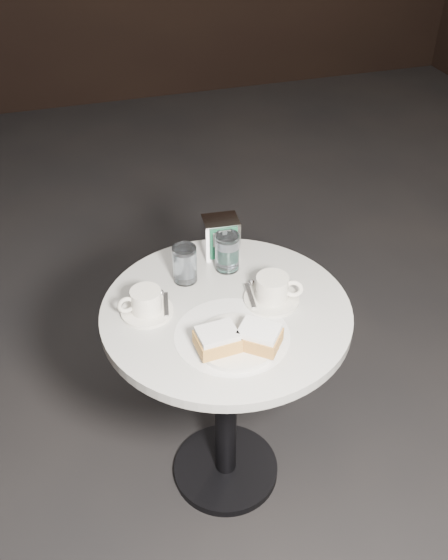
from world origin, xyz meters
TOP-DOWN VIEW (x-y plane):
  - ground at (0.00, 0.00)m, footprint 7.00×7.00m
  - cafe_table at (0.00, 0.00)m, footprint 0.70×0.70m
  - sugar_spill at (-0.02, -0.11)m, footprint 0.36×0.36m
  - beignet_plate at (-0.02, -0.16)m, footprint 0.26×0.26m
  - coffee_cup_left at (-0.21, 0.05)m, footprint 0.16×0.15m
  - coffee_cup_right at (0.13, -0.00)m, footprint 0.20×0.20m
  - water_glass_left at (-0.08, 0.16)m, footprint 0.07×0.07m
  - water_glass_right at (0.06, 0.18)m, footprint 0.09×0.09m
  - napkin_dispenser at (0.06, 0.26)m, footprint 0.11×0.10m

SIDE VIEW (x-z plane):
  - ground at x=0.00m, z-range 0.00..0.00m
  - cafe_table at x=0.00m, z-range 0.17..0.92m
  - sugar_spill at x=-0.02m, z-range 0.74..0.75m
  - beignet_plate at x=-0.02m, z-range 0.74..0.81m
  - coffee_cup_left at x=-0.21m, z-range 0.74..0.82m
  - coffee_cup_right at x=0.13m, z-range 0.74..0.82m
  - water_glass_left at x=-0.08m, z-range 0.74..0.86m
  - water_glass_right at x=0.06m, z-range 0.74..0.86m
  - napkin_dispenser at x=0.06m, z-range 0.75..0.87m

